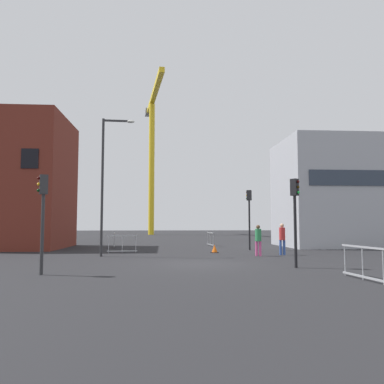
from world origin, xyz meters
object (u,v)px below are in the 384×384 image
(pedestrian_walking, at_px, (282,236))
(traffic_cone_striped, at_px, (215,249))
(streetlamp_tall, at_px, (106,175))
(construction_crane, at_px, (152,139))
(traffic_light_near, at_px, (295,207))
(pedestrian_waiting, at_px, (258,238))
(traffic_light_verge, at_px, (249,210))
(traffic_light_corner, at_px, (43,207))

(pedestrian_walking, height_order, traffic_cone_striped, pedestrian_walking)
(streetlamp_tall, bearing_deg, construction_crane, 88.16)
(traffic_light_near, xyz_separation_m, pedestrian_waiting, (-0.16, 5.81, -1.47))
(traffic_light_near, relative_size, pedestrian_walking, 2.03)
(construction_crane, distance_m, pedestrian_walking, 42.51)
(traffic_light_verge, height_order, pedestrian_walking, traffic_light_verge)
(streetlamp_tall, bearing_deg, traffic_light_verge, 26.64)
(pedestrian_walking, bearing_deg, traffic_light_near, -102.17)
(pedestrian_walking, bearing_deg, pedestrian_waiting, -159.79)
(streetlamp_tall, height_order, pedestrian_waiting, streetlamp_tall)
(traffic_light_verge, distance_m, pedestrian_walking, 4.66)
(construction_crane, height_order, traffic_cone_striped, construction_crane)
(traffic_light_corner, height_order, traffic_cone_striped, traffic_light_corner)
(construction_crane, distance_m, traffic_cone_striped, 40.30)
(traffic_light_corner, xyz_separation_m, pedestrian_walking, (11.08, 7.90, -1.36))
(pedestrian_waiting, bearing_deg, traffic_light_near, -88.44)
(traffic_light_corner, bearing_deg, pedestrian_walking, 35.48)
(pedestrian_waiting, bearing_deg, traffic_light_verge, 83.39)
(streetlamp_tall, relative_size, pedestrian_walking, 4.27)
(traffic_light_corner, bearing_deg, streetlamp_tall, 81.86)
(construction_crane, distance_m, traffic_light_verge, 37.85)
(traffic_light_near, xyz_separation_m, traffic_cone_striped, (-2.27, 8.42, -2.25))
(streetlamp_tall, relative_size, pedestrian_waiting, 4.47)
(traffic_light_near, relative_size, traffic_cone_striped, 7.46)
(streetlamp_tall, height_order, pedestrian_walking, streetlamp_tall)
(traffic_cone_striped, bearing_deg, construction_crane, 97.78)
(traffic_light_corner, relative_size, traffic_light_verge, 0.87)
(construction_crane, height_order, streetlamp_tall, construction_crane)
(traffic_cone_striped, bearing_deg, streetlamp_tall, -159.84)
(construction_crane, bearing_deg, streetlamp_tall, -91.84)
(traffic_light_corner, bearing_deg, traffic_cone_striped, 53.22)
(streetlamp_tall, xyz_separation_m, traffic_light_near, (8.62, -6.09, -2.01))
(traffic_cone_striped, bearing_deg, traffic_light_verge, 39.39)
(pedestrian_waiting, bearing_deg, pedestrian_walking, 20.21)
(pedestrian_waiting, bearing_deg, traffic_cone_striped, 129.03)
(streetlamp_tall, height_order, traffic_light_near, streetlamp_tall)
(traffic_light_corner, distance_m, pedestrian_walking, 13.68)
(streetlamp_tall, distance_m, traffic_cone_striped, 7.99)
(construction_crane, xyz_separation_m, traffic_cone_striped, (5.08, -37.15, -14.77))
(pedestrian_waiting, bearing_deg, construction_crane, 100.25)
(pedestrian_walking, distance_m, pedestrian_waiting, 1.63)
(traffic_cone_striped, bearing_deg, pedestrian_walking, -29.28)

